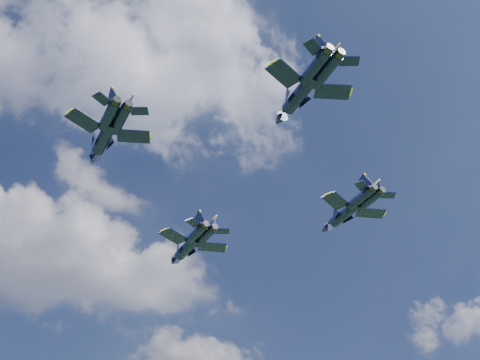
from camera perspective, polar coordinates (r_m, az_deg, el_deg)
name	(u,v)px	position (r m, az deg, el deg)	size (l,w,h in m)	color
jet_lead	(187,248)	(113.68, -5.09, -6.45)	(13.09, 17.81, 4.20)	black
jet_left	(104,139)	(92.79, -12.82, 3.83)	(12.69, 17.05, 4.01)	black
jet_right	(344,214)	(107.21, 9.81, -3.21)	(12.61, 17.14, 4.04)	black
jet_slot	(299,95)	(82.13, 5.57, 8.01)	(12.51, 16.71, 3.93)	black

